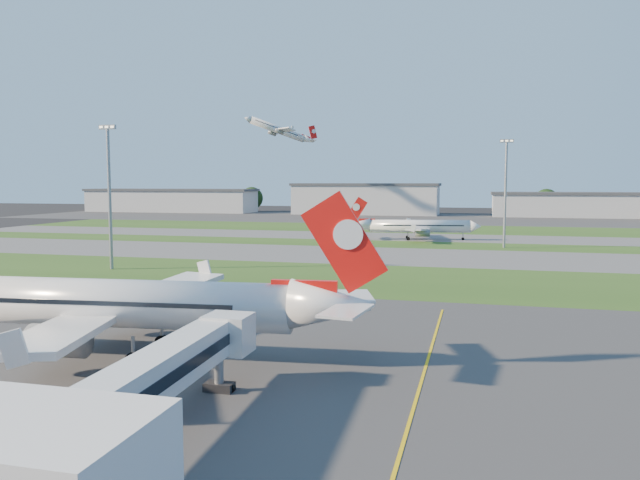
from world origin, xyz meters
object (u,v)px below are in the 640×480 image
(jet_bridge, at_px, (139,384))
(light_mast_west, at_px, (109,187))
(airliner_taxiing, at_px, (418,226))
(airliner_parked, at_px, (110,304))
(light_mast_centre, at_px, (506,186))

(jet_bridge, bearing_deg, light_mast_west, 123.91)
(jet_bridge, xyz_separation_m, light_mast_west, (-45.19, 67.24, 10.81))
(airliner_taxiing, bearing_deg, jet_bridge, 79.83)
(light_mast_west, bearing_deg, jet_bridge, -56.09)
(airliner_parked, xyz_separation_m, airliner_taxiing, (16.17, 121.66, -1.01))
(airliner_taxiing, relative_size, light_mast_centre, 1.29)
(airliner_parked, relative_size, light_mast_centre, 1.65)
(light_mast_west, bearing_deg, airliner_parked, -57.26)
(airliner_parked, distance_m, light_mast_centre, 112.78)
(jet_bridge, relative_size, light_mast_west, 1.04)
(airliner_taxiing, distance_m, light_mast_centre, 29.30)
(airliner_taxiing, height_order, light_mast_centre, light_mast_centre)
(airliner_parked, height_order, light_mast_west, light_mast_west)
(jet_bridge, xyz_separation_m, airliner_parked, (-13.25, 17.55, 0.66))
(jet_bridge, distance_m, airliner_taxiing, 139.24)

